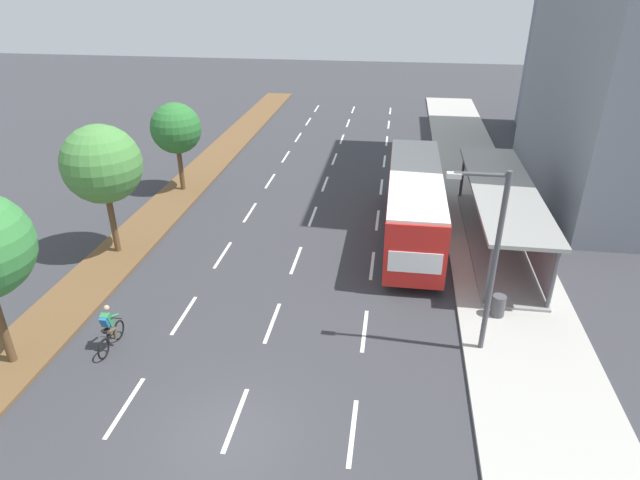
{
  "coord_description": "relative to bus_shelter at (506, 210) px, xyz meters",
  "views": [
    {
      "loc": [
        4.19,
        -10.65,
        12.02
      ],
      "look_at": [
        1.14,
        10.45,
        1.2
      ],
      "focal_mm": 30.18,
      "sensor_mm": 36.0,
      "label": 1
    }
  ],
  "objects": [
    {
      "name": "cyclist",
      "position": [
        -14.79,
        -10.08,
        -1.08
      ],
      "size": [
        0.46,
        1.82,
        1.71
      ],
      "color": "black",
      "rests_on": "ground"
    },
    {
      "name": "bus_shelter",
      "position": [
        0.0,
        0.0,
        0.0
      ],
      "size": [
        2.9,
        12.1,
        2.86
      ],
      "color": "gray",
      "rests_on": "sidewalk_right"
    },
    {
      "name": "lane_divider_left",
      "position": [
        -13.03,
        4.54,
        -1.86
      ],
      "size": [
        0.14,
        47.04,
        0.01
      ],
      "color": "white",
      "rests_on": "ground"
    },
    {
      "name": "lane_divider_right",
      "position": [
        -6.03,
        4.54,
        -1.86
      ],
      "size": [
        0.14,
        47.04,
        0.01
      ],
      "color": "white",
      "rests_on": "ground"
    },
    {
      "name": "median_tree_second",
      "position": [
        -17.97,
        -3.34,
        2.49
      ],
      "size": [
        3.46,
        3.46,
        5.98
      ],
      "color": "brown",
      "rests_on": "median_strip"
    },
    {
      "name": "building_mid_right",
      "position": [
        9.19,
        19.38,
        5.08
      ],
      "size": [
        8.67,
        10.27,
        13.9
      ],
      "primitive_type": "cube",
      "color": "slate",
      "rests_on": "ground"
    },
    {
      "name": "median_strip",
      "position": [
        -17.83,
        6.53,
        -1.81
      ],
      "size": [
        2.6,
        52.0,
        0.12
      ],
      "primitive_type": "cube",
      "color": "brown",
      "rests_on": "ground"
    },
    {
      "name": "trash_bin",
      "position": [
        -1.08,
        -6.29,
        -1.29
      ],
      "size": [
        0.52,
        0.52,
        0.85
      ],
      "primitive_type": "cylinder",
      "color": "#4C4C51",
      "rests_on": "sidewalk_right"
    },
    {
      "name": "streetlight",
      "position": [
        -2.11,
        -8.37,
        2.02
      ],
      "size": [
        1.91,
        0.24,
        6.5
      ],
      "color": "#4C4C51",
      "rests_on": "sidewalk_right"
    },
    {
      "name": "sidewalk_right",
      "position": [
        -0.28,
        6.53,
        -1.79
      ],
      "size": [
        4.5,
        52.0,
        0.15
      ],
      "primitive_type": "cube",
      "color": "#ADAAA3",
      "rests_on": "ground"
    },
    {
      "name": "ground_plane",
      "position": [
        -9.53,
        -13.47,
        -1.87
      ],
      "size": [
        140.0,
        140.0,
        0.0
      ],
      "primitive_type": "plane",
      "color": "#38383D"
    },
    {
      "name": "bus",
      "position": [
        -4.28,
        0.3,
        0.2
      ],
      "size": [
        2.54,
        11.29,
        3.37
      ],
      "color": "red",
      "rests_on": "ground"
    },
    {
      "name": "lane_divider_center",
      "position": [
        -9.53,
        4.54,
        -1.86
      ],
      "size": [
        0.14,
        47.04,
        0.01
      ],
      "color": "white",
      "rests_on": "ground"
    },
    {
      "name": "median_tree_third",
      "position": [
        -17.83,
        4.65,
        1.94
      ],
      "size": [
        2.88,
        2.88,
        5.15
      ],
      "color": "brown",
      "rests_on": "median_strip"
    }
  ]
}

